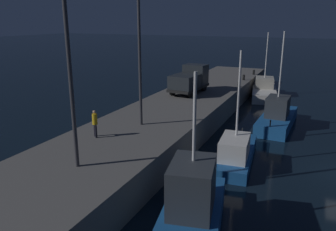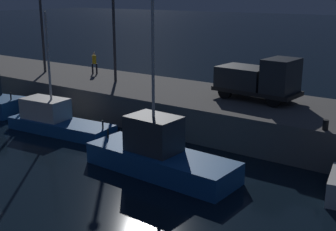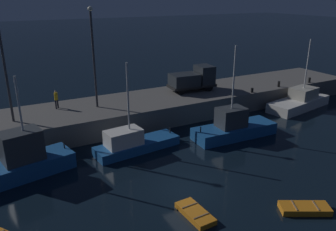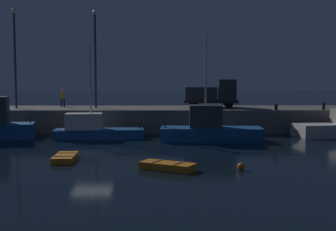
{
  "view_description": "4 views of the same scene",
  "coord_description": "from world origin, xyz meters",
  "px_view_note": "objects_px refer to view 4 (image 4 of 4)",
  "views": [
    {
      "loc": [
        -21.22,
        2.67,
        9.09
      ],
      "look_at": [
        3.95,
        14.01,
        1.11
      ],
      "focal_mm": 35.79,
      "sensor_mm": 36.0,
      "label": 1
    },
    {
      "loc": [
        20.13,
        -10.66,
        8.44
      ],
      "look_at": [
        4.95,
        10.65,
        1.15
      ],
      "focal_mm": 47.91,
      "sensor_mm": 36.0,
      "label": 2
    },
    {
      "loc": [
        -10.33,
        -16.5,
        12.15
      ],
      "look_at": [
        4.42,
        10.9,
        0.92
      ],
      "focal_mm": 36.33,
      "sensor_mm": 36.0,
      "label": 3
    },
    {
      "loc": [
        4.68,
        -28.14,
        4.69
      ],
      "look_at": [
        4.99,
        13.7,
        1.28
      ],
      "focal_mm": 47.37,
      "sensor_mm": 36.0,
      "label": 4
    }
  ],
  "objects_px": {
    "fishing_boat_orange": "(210,129)",
    "mooring_buoy_mid": "(241,167)",
    "bollard_east": "(276,107)",
    "lamp_post_east": "(95,52)",
    "utility_truck": "(213,94)",
    "dinghy_red_small": "(65,158)",
    "dockworker": "(63,97)",
    "lamp_post_west": "(15,51)",
    "bollard_central": "(324,106)",
    "rowboat_white_mid": "(167,166)",
    "fishing_boat_white": "(94,129)"
  },
  "relations": [
    {
      "from": "utility_truck",
      "to": "bollard_east",
      "type": "height_order",
      "value": "utility_truck"
    },
    {
      "from": "fishing_boat_orange",
      "to": "rowboat_white_mid",
      "type": "bearing_deg",
      "value": -106.91
    },
    {
      "from": "lamp_post_west",
      "to": "bollard_central",
      "type": "bearing_deg",
      "value": -4.82
    },
    {
      "from": "lamp_post_east",
      "to": "dockworker",
      "type": "bearing_deg",
      "value": 158.62
    },
    {
      "from": "fishing_boat_orange",
      "to": "dinghy_red_small",
      "type": "distance_m",
      "value": 12.33
    },
    {
      "from": "lamp_post_east",
      "to": "dinghy_red_small",
      "type": "bearing_deg",
      "value": -87.62
    },
    {
      "from": "fishing_boat_orange",
      "to": "bollard_east",
      "type": "height_order",
      "value": "fishing_boat_orange"
    },
    {
      "from": "lamp_post_west",
      "to": "lamp_post_east",
      "type": "xyz_separation_m",
      "value": [
        7.34,
        0.41,
        -0.04
      ]
    },
    {
      "from": "rowboat_white_mid",
      "to": "utility_truck",
      "type": "distance_m",
      "value": 20.19
    },
    {
      "from": "rowboat_white_mid",
      "to": "lamp_post_east",
      "type": "xyz_separation_m",
      "value": [
        -6.6,
        18.84,
        7.07
      ]
    },
    {
      "from": "dinghy_red_small",
      "to": "fishing_boat_orange",
      "type": "bearing_deg",
      "value": 41.44
    },
    {
      "from": "fishing_boat_orange",
      "to": "dockworker",
      "type": "height_order",
      "value": "fishing_boat_orange"
    },
    {
      "from": "fishing_boat_orange",
      "to": "mooring_buoy_mid",
      "type": "xyz_separation_m",
      "value": [
        0.51,
        -11.05,
        -0.71
      ]
    },
    {
      "from": "rowboat_white_mid",
      "to": "mooring_buoy_mid",
      "type": "bearing_deg",
      "value": -3.15
    },
    {
      "from": "fishing_boat_orange",
      "to": "dockworker",
      "type": "bearing_deg",
      "value": 144.96
    },
    {
      "from": "mooring_buoy_mid",
      "to": "dockworker",
      "type": "height_order",
      "value": "dockworker"
    },
    {
      "from": "mooring_buoy_mid",
      "to": "utility_truck",
      "type": "xyz_separation_m",
      "value": [
        0.64,
        19.65,
        3.14
      ]
    },
    {
      "from": "lamp_post_east",
      "to": "utility_truck",
      "type": "height_order",
      "value": "lamp_post_east"
    },
    {
      "from": "dinghy_red_small",
      "to": "bollard_east",
      "type": "distance_m",
      "value": 20.36
    },
    {
      "from": "bollard_east",
      "to": "utility_truck",
      "type": "bearing_deg",
      "value": 143.87
    },
    {
      "from": "rowboat_white_mid",
      "to": "utility_truck",
      "type": "relative_size",
      "value": 0.58
    },
    {
      "from": "utility_truck",
      "to": "rowboat_white_mid",
      "type": "bearing_deg",
      "value": -102.89
    },
    {
      "from": "fishing_boat_white",
      "to": "fishing_boat_orange",
      "type": "height_order",
      "value": "fishing_boat_orange"
    },
    {
      "from": "fishing_boat_white",
      "to": "lamp_post_west",
      "type": "bearing_deg",
      "value": 143.22
    },
    {
      "from": "lamp_post_east",
      "to": "fishing_boat_white",
      "type": "bearing_deg",
      "value": -82.81
    },
    {
      "from": "lamp_post_east",
      "to": "mooring_buoy_mid",
      "type": "bearing_deg",
      "value": -61.34
    },
    {
      "from": "rowboat_white_mid",
      "to": "lamp_post_east",
      "type": "height_order",
      "value": "lamp_post_east"
    },
    {
      "from": "fishing_boat_orange",
      "to": "lamp_post_east",
      "type": "xyz_separation_m",
      "value": [
        -9.9,
        8.0,
        6.36
      ]
    },
    {
      "from": "utility_truck",
      "to": "dockworker",
      "type": "height_order",
      "value": "utility_truck"
    },
    {
      "from": "mooring_buoy_mid",
      "to": "dockworker",
      "type": "xyz_separation_m",
      "value": [
        -13.84,
        20.39,
        2.82
      ]
    },
    {
      "from": "fishing_boat_orange",
      "to": "mooring_buoy_mid",
      "type": "bearing_deg",
      "value": -87.34
    },
    {
      "from": "lamp_post_west",
      "to": "bollard_central",
      "type": "height_order",
      "value": "lamp_post_west"
    },
    {
      "from": "bollard_central",
      "to": "utility_truck",
      "type": "bearing_deg",
      "value": 160.45
    },
    {
      "from": "dockworker",
      "to": "bollard_central",
      "type": "relative_size",
      "value": 2.68
    },
    {
      "from": "dinghy_red_small",
      "to": "dockworker",
      "type": "height_order",
      "value": "dockworker"
    },
    {
      "from": "fishing_boat_orange",
      "to": "bollard_central",
      "type": "bearing_deg",
      "value": 26.35
    },
    {
      "from": "fishing_boat_white",
      "to": "fishing_boat_orange",
      "type": "xyz_separation_m",
      "value": [
        9.08,
        -1.5,
        0.15
      ]
    },
    {
      "from": "dinghy_red_small",
      "to": "lamp_post_east",
      "type": "relative_size",
      "value": 0.3
    },
    {
      "from": "lamp_post_west",
      "to": "lamp_post_east",
      "type": "relative_size",
      "value": 1.01
    },
    {
      "from": "rowboat_white_mid",
      "to": "utility_truck",
      "type": "bearing_deg",
      "value": 77.11
    },
    {
      "from": "dinghy_red_small",
      "to": "mooring_buoy_mid",
      "type": "distance_m",
      "value": 10.17
    },
    {
      "from": "fishing_boat_orange",
      "to": "utility_truck",
      "type": "height_order",
      "value": "fishing_boat_orange"
    },
    {
      "from": "bollard_east",
      "to": "fishing_boat_orange",
      "type": "bearing_deg",
      "value": -142.37
    },
    {
      "from": "rowboat_white_mid",
      "to": "mooring_buoy_mid",
      "type": "height_order",
      "value": "rowboat_white_mid"
    },
    {
      "from": "mooring_buoy_mid",
      "to": "bollard_central",
      "type": "distance_m",
      "value": 19.29
    },
    {
      "from": "fishing_boat_white",
      "to": "bollard_central",
      "type": "relative_size",
      "value": 11.41
    },
    {
      "from": "lamp_post_west",
      "to": "dockworker",
      "type": "distance_m",
      "value": 6.06
    },
    {
      "from": "fishing_boat_orange",
      "to": "bollard_central",
      "type": "height_order",
      "value": "fishing_boat_orange"
    },
    {
      "from": "lamp_post_east",
      "to": "utility_truck",
      "type": "bearing_deg",
      "value": 3.12
    },
    {
      "from": "lamp_post_west",
      "to": "bollard_east",
      "type": "bearing_deg",
      "value": -6.65
    }
  ]
}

